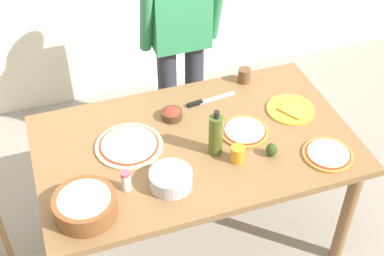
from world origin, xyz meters
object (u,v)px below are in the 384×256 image
at_px(person_cook, 180,32).
at_px(salt_shaker, 126,181).
at_px(pizza_cooked_on_tray, 328,154).
at_px(popcorn_bowl, 85,204).
at_px(olive_oil_bottle, 216,135).
at_px(chef_knife, 205,101).
at_px(avocado, 271,150).
at_px(mixing_bowl_steel, 171,179).
at_px(pizza_second_cooked, 244,131).
at_px(cup_orange, 238,154).
at_px(plate_with_slice, 291,110).
at_px(dining_table, 195,155).
at_px(pizza_raw_on_board, 129,145).
at_px(cup_small_brown, 244,75).
at_px(small_sauce_bowl, 172,114).

height_order(person_cook, salt_shaker, person_cook).
bearing_deg(pizza_cooked_on_tray, popcorn_bowl, 179.25).
height_order(olive_oil_bottle, chef_knife, olive_oil_bottle).
bearing_deg(chef_knife, pizza_cooked_on_tray, -54.29).
bearing_deg(avocado, mixing_bowl_steel, -176.24).
xyz_separation_m(pizza_second_cooked, cup_orange, (-0.11, -0.18, 0.03)).
bearing_deg(plate_with_slice, pizza_cooked_on_tray, -87.79).
distance_m(cup_orange, salt_shaker, 0.55).
height_order(dining_table, avocado, avocado).
bearing_deg(pizza_cooked_on_tray, chef_knife, 125.71).
relative_size(dining_table, chef_knife, 5.50).
bearing_deg(salt_shaker, mixing_bowl_steel, -12.32).
bearing_deg(dining_table, olive_oil_bottle, -55.23).
bearing_deg(pizza_second_cooked, avocado, -73.50).
bearing_deg(pizza_cooked_on_tray, person_cook, 111.60).
relative_size(pizza_raw_on_board, cup_orange, 4.00).
relative_size(olive_oil_bottle, cup_small_brown, 3.01).
distance_m(pizza_cooked_on_tray, chef_knife, 0.73).
relative_size(small_sauce_bowl, cup_orange, 1.29).
height_order(cup_orange, avocado, cup_orange).
distance_m(cup_orange, avocado, 0.17).
xyz_separation_m(popcorn_bowl, small_sauce_bowl, (0.55, 0.51, -0.03)).
height_order(plate_with_slice, chef_knife, plate_with_slice).
distance_m(person_cook, avocado, 0.99).
bearing_deg(small_sauce_bowl, person_cook, 67.77).
bearing_deg(pizza_second_cooked, dining_table, 176.66).
relative_size(pizza_cooked_on_tray, small_sauce_bowl, 2.27).
relative_size(olive_oil_bottle, cup_orange, 3.01).
xyz_separation_m(pizza_second_cooked, avocado, (0.06, -0.20, 0.03)).
bearing_deg(avocado, salt_shaker, 179.27).
distance_m(salt_shaker, avocado, 0.72).
height_order(mixing_bowl_steel, olive_oil_bottle, olive_oil_bottle).
relative_size(pizza_cooked_on_tray, mixing_bowl_steel, 1.25).
distance_m(pizza_second_cooked, cup_orange, 0.21).
relative_size(popcorn_bowl, olive_oil_bottle, 1.09).
xyz_separation_m(person_cook, cup_orange, (-0.01, -0.95, -0.14)).
bearing_deg(olive_oil_bottle, chef_knife, 77.27).
height_order(cup_small_brown, avocado, cup_small_brown).
bearing_deg(chef_knife, cup_small_brown, 21.55).
xyz_separation_m(pizza_cooked_on_tray, pizza_second_cooked, (-0.32, 0.29, 0.00)).
relative_size(dining_table, plate_with_slice, 6.15).
bearing_deg(pizza_raw_on_board, pizza_second_cooked, -8.34).
bearing_deg(salt_shaker, chef_knife, 41.19).
relative_size(small_sauce_bowl, chef_knife, 0.38).
bearing_deg(popcorn_bowl, cup_small_brown, 33.50).
bearing_deg(small_sauce_bowl, mixing_bowl_steel, -107.65).
xyz_separation_m(person_cook, popcorn_bowl, (-0.77, -1.05, -0.12)).
xyz_separation_m(pizza_raw_on_board, chef_knife, (0.48, 0.22, -0.00)).
relative_size(plate_with_slice, cup_orange, 3.06).
xyz_separation_m(pizza_second_cooked, cup_small_brown, (0.17, 0.41, 0.03)).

